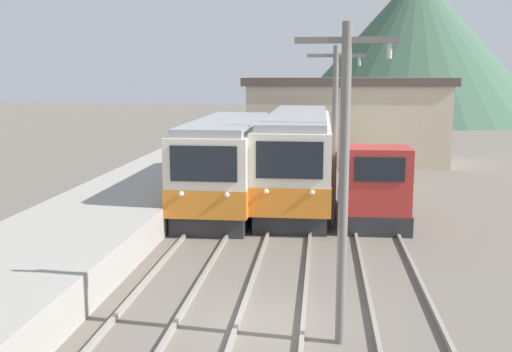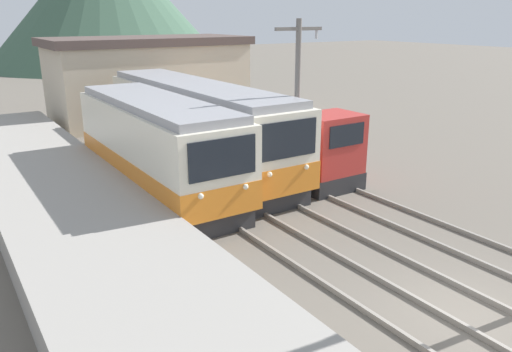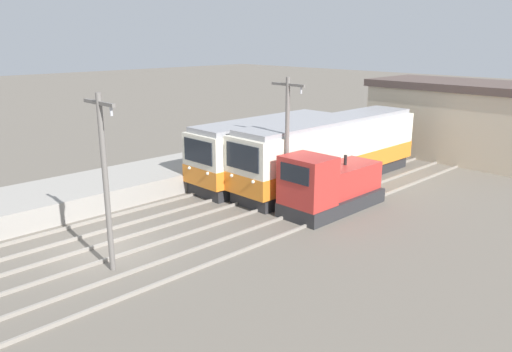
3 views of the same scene
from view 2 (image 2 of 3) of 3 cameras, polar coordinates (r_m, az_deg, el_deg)
ground_plane at (r=12.79m, az=23.35°, el=-14.66°), size 200.00×200.00×0.00m
track_center at (r=12.90m, az=23.91°, el=-14.07°), size 1.54×60.00×0.14m
commuter_train_left at (r=19.25m, az=-11.18°, el=2.88°), size 2.84×10.16×3.68m
commuter_train_center at (r=22.44m, az=-6.89°, el=5.34°), size 2.84×13.84×3.81m
shunting_locomotive at (r=20.95m, az=5.36°, el=2.93°), size 2.40×5.80×3.00m
catenary_mast_mid at (r=18.44m, az=4.73°, el=8.38°), size 2.00×0.20×6.49m
station_building at (r=34.04m, az=-12.17°, el=10.86°), size 12.60×6.30×5.30m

